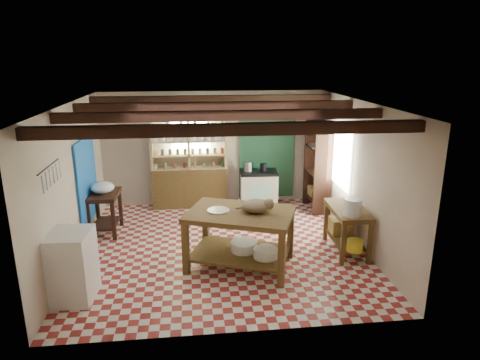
{
  "coord_description": "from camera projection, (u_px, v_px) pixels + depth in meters",
  "views": [
    {
      "loc": [
        -0.49,
        -7.11,
        3.36
      ],
      "look_at": [
        0.37,
        0.3,
        1.18
      ],
      "focal_mm": 32.0,
      "sensor_mm": 36.0,
      "label": 1
    }
  ],
  "objects": [
    {
      "name": "wall_right",
      "position": [
        359.0,
        174.0,
        7.69
      ],
      "size": [
        0.04,
        5.0,
        2.6
      ],
      "primitive_type": "cube",
      "color": "beige",
      "rests_on": "floor"
    },
    {
      "name": "pot_rack",
      "position": [
        271.0,
        112.0,
        9.26
      ],
      "size": [
        0.86,
        0.12,
        0.36
      ],
      "primitive_type": "cube",
      "color": "black",
      "rests_on": "ceiling"
    },
    {
      "name": "ceiling_beams",
      "position": [
        220.0,
        110.0,
        7.08
      ],
      "size": [
        5.0,
        3.8,
        0.15
      ],
      "primitive_type": "cube",
      "color": "#331B12",
      "rests_on": "ceiling"
    },
    {
      "name": "work_table",
      "position": [
        240.0,
        239.0,
        6.99
      ],
      "size": [
        1.95,
        1.64,
        0.94
      ],
      "primitive_type": "cube",
      "rotation": [
        0.0,
        0.0,
        -0.37
      ],
      "color": "brown",
      "rests_on": "floor"
    },
    {
      "name": "right_counter",
      "position": [
        347.0,
        230.0,
        7.52
      ],
      "size": [
        0.61,
        1.15,
        0.81
      ],
      "primitive_type": "cube",
      "rotation": [
        0.0,
        0.0,
        -0.04
      ],
      "color": "brown",
      "rests_on": "floor"
    },
    {
      "name": "tall_rack",
      "position": [
        318.0,
        166.0,
        9.46
      ],
      "size": [
        0.4,
        0.86,
        2.0
      ],
      "primitive_type": "cube",
      "color": "#331B12",
      "rests_on": "floor"
    },
    {
      "name": "window_right",
      "position": [
        340.0,
        156.0,
        8.61
      ],
      "size": [
        0.02,
        1.3,
        1.2
      ],
      "primitive_type": "cube",
      "color": "silver",
      "rests_on": "wall_right"
    },
    {
      "name": "shelving_unit",
      "position": [
        189.0,
        160.0,
        9.61
      ],
      "size": [
        1.7,
        0.34,
        2.2
      ],
      "primitive_type": "cube",
      "color": "tan",
      "rests_on": "floor"
    },
    {
      "name": "green_wall_patch",
      "position": [
        267.0,
        150.0,
        9.92
      ],
      "size": [
        1.3,
        0.04,
        2.3
      ],
      "primitive_type": "cube",
      "color": "#1C482C",
      "rests_on": "wall_back"
    },
    {
      "name": "white_cabinet",
      "position": [
        72.0,
        266.0,
        6.03
      ],
      "size": [
        0.6,
        0.71,
        1.01
      ],
      "primitive_type": "cube",
      "rotation": [
        0.0,
        0.0,
        -0.07
      ],
      "color": "white",
      "rests_on": "floor"
    },
    {
      "name": "kettle_left",
      "position": [
        248.0,
        167.0,
        9.66
      ],
      "size": [
        0.2,
        0.2,
        0.21
      ],
      "primitive_type": "cylinder",
      "rotation": [
        0.0,
        0.0,
        -0.06
      ],
      "color": "#B5B4BC",
      "rests_on": "stove"
    },
    {
      "name": "kettle_right",
      "position": [
        263.0,
        167.0,
        9.69
      ],
      "size": [
        0.15,
        0.15,
        0.18
      ],
      "primitive_type": "cylinder",
      "rotation": [
        0.0,
        0.0,
        -0.06
      ],
      "color": "black",
      "rests_on": "stove"
    },
    {
      "name": "yellow_tub",
      "position": [
        355.0,
        245.0,
        7.12
      ],
      "size": [
        0.27,
        0.27,
        0.19
      ],
      "primitive_type": "cylinder",
      "rotation": [
        0.0,
        0.0,
        -0.04
      ],
      "color": "gold",
      "rests_on": "right_counter"
    },
    {
      "name": "wall_left",
      "position": [
        72.0,
        184.0,
        7.13
      ],
      "size": [
        0.04,
        5.0,
        2.6
      ],
      "primitive_type": "cube",
      "color": "beige",
      "rests_on": "floor"
    },
    {
      "name": "wicker_basket",
      "position": [
        341.0,
        226.0,
        7.83
      ],
      "size": [
        0.41,
        0.33,
        0.28
      ],
      "primitive_type": "cube",
      "rotation": [
        0.0,
        0.0,
        -0.04
      ],
      "color": "olive",
      "rests_on": "right_counter"
    },
    {
      "name": "stove",
      "position": [
        259.0,
        188.0,
        9.82
      ],
      "size": [
        0.88,
        0.62,
        0.83
      ],
      "primitive_type": "cube",
      "rotation": [
        0.0,
        0.0,
        -0.06
      ],
      "color": "beige",
      "rests_on": "floor"
    },
    {
      "name": "white_bucket",
      "position": [
        353.0,
        207.0,
        7.03
      ],
      "size": [
        0.3,
        0.3,
        0.29
      ],
      "primitive_type": "cylinder",
      "rotation": [
        0.0,
        0.0,
        -0.04
      ],
      "color": "white",
      "rests_on": "right_counter"
    },
    {
      "name": "steel_tray",
      "position": [
        218.0,
        210.0,
        6.89
      ],
      "size": [
        0.47,
        0.47,
        0.02
      ],
      "primitive_type": "cylinder",
      "rotation": [
        0.0,
        0.0,
        -0.37
      ],
      "color": "#B5B4BC",
      "rests_on": "work_table"
    },
    {
      "name": "ceiling",
      "position": [
        220.0,
        103.0,
        7.04
      ],
      "size": [
        5.0,
        5.0,
        0.02
      ],
      "primitive_type": "cube",
      "color": "#454449",
      "rests_on": "wall_back"
    },
    {
      "name": "enamel_bowl",
      "position": [
        103.0,
        187.0,
        8.16
      ],
      "size": [
        0.45,
        0.45,
        0.22
      ],
      "primitive_type": "ellipsoid",
      "rotation": [
        0.0,
        0.0,
        -0.03
      ],
      "color": "white",
      "rests_on": "prep_table"
    },
    {
      "name": "blue_wall_patch",
      "position": [
        87.0,
        180.0,
        8.05
      ],
      "size": [
        0.04,
        1.4,
        1.6
      ],
      "primitive_type": "cube",
      "color": "blue",
      "rests_on": "wall_left"
    },
    {
      "name": "basin_large",
      "position": [
        244.0,
        246.0,
        7.06
      ],
      "size": [
        0.57,
        0.57,
        0.15
      ],
      "primitive_type": "cylinder",
      "rotation": [
        0.0,
        0.0,
        -0.37
      ],
      "color": "white",
      "rests_on": "work_table"
    },
    {
      "name": "cat",
      "position": [
        256.0,
        206.0,
        6.81
      ],
      "size": [
        0.53,
        0.44,
        0.21
      ],
      "primitive_type": "ellipsoid",
      "rotation": [
        0.0,
        0.0,
        -0.19
      ],
      "color": "#927C55",
      "rests_on": "work_table"
    },
    {
      "name": "basin_small",
      "position": [
        266.0,
        253.0,
        6.83
      ],
      "size": [
        0.52,
        0.52,
        0.14
      ],
      "primitive_type": "cylinder",
      "rotation": [
        0.0,
        0.0,
        -0.37
      ],
      "color": "white",
      "rests_on": "work_table"
    },
    {
      "name": "floor",
      "position": [
        222.0,
        248.0,
        7.78
      ],
      "size": [
        5.0,
        5.0,
        0.02
      ],
      "primitive_type": "cube",
      "color": "maroon",
      "rests_on": "ground"
    },
    {
      "name": "utensil_rail",
      "position": [
        50.0,
        175.0,
        5.86
      ],
      "size": [
        0.06,
        0.9,
        0.28
      ],
      "primitive_type": "cube",
      "color": "black",
      "rests_on": "wall_left"
    },
    {
      "name": "window_back",
      "position": [
        191.0,
        132.0,
        9.61
      ],
      "size": [
        0.9,
        0.02,
        0.8
      ],
      "primitive_type": "cube",
      "color": "silver",
      "rests_on": "wall_back"
    },
    {
      "name": "wall_back",
      "position": [
        213.0,
        149.0,
        9.79
      ],
      "size": [
        5.0,
        0.04,
        2.6
      ],
      "primitive_type": "cube",
      "color": "beige",
      "rests_on": "floor"
    },
    {
      "name": "prep_table",
      "position": [
        105.0,
        213.0,
        8.3
      ],
      "size": [
        0.59,
        0.83,
        0.82
      ],
      "primitive_type": "cube",
      "rotation": [
        0.0,
        0.0,
        -0.03
      ],
      "color": "#331B12",
      "rests_on": "floor"
    },
    {
      "name": "wall_front",
      "position": [
        236.0,
        237.0,
        5.03
      ],
      "size": [
        5.0,
        0.04,
        2.6
      ],
      "primitive_type": "cube",
      "color": "beige",
      "rests_on": "floor"
    }
  ]
}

